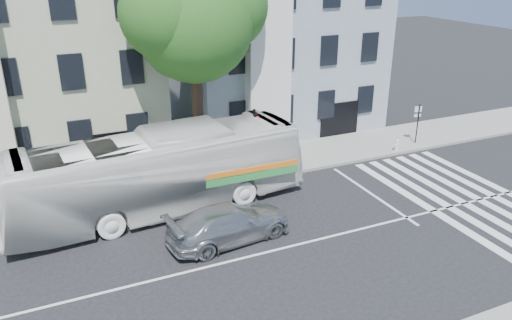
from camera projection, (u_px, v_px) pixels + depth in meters
ground at (270, 251)px, 18.99m from camera, size 120.00×120.00×0.00m
sidewalk_far at (204, 172)px, 25.72m from camera, size 80.00×4.00×0.15m
building_left at (35, 54)px, 26.94m from camera, size 12.00×10.00×11.00m
building_right at (269, 38)px, 32.19m from camera, size 12.00×10.00×11.00m
street_tree at (193, 15)px, 23.40m from camera, size 7.30×5.90×11.10m
bus at (159, 172)px, 21.42m from camera, size 4.17×13.19×3.61m
sedan at (229, 223)px, 19.53m from camera, size 2.68×5.25×1.46m
hedge at (111, 195)px, 22.28m from camera, size 8.53×1.20×0.70m
traffic_signal at (255, 136)px, 23.83m from camera, size 0.39×0.51×3.75m
fire_hydrant at (397, 145)px, 28.24m from camera, size 0.37×0.22×0.68m
far_sign_pole at (418, 118)px, 29.00m from camera, size 0.42×0.21×2.37m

